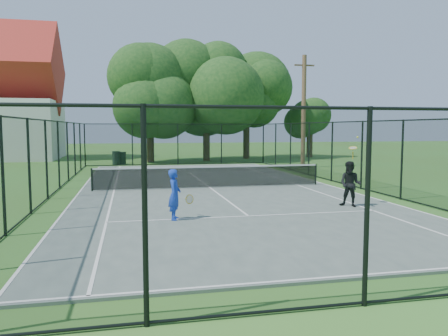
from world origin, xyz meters
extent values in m
plane|color=#416522|center=(0.00, 0.00, 0.00)|extent=(120.00, 120.00, 0.00)
cube|color=#53625B|center=(0.00, 0.00, 0.03)|extent=(11.00, 24.00, 0.06)
cylinder|color=black|center=(-5.00, 0.00, 0.53)|extent=(0.08, 0.08, 0.95)
cylinder|color=black|center=(5.00, 0.00, 0.53)|extent=(0.08, 0.08, 0.95)
cube|color=black|center=(0.00, 0.00, 0.53)|extent=(10.00, 0.03, 0.88)
cube|color=white|center=(0.00, 0.00, 0.98)|extent=(10.00, 0.05, 0.06)
cylinder|color=#332114|center=(-1.82, 16.23, 1.74)|extent=(0.56, 0.56, 3.47)
sphere|color=#113412|center=(-1.82, 16.23, 5.04)|extent=(6.26, 6.26, 6.26)
cylinder|color=#332114|center=(2.72, 16.49, 1.97)|extent=(0.56, 0.56, 3.95)
sphere|color=#113412|center=(2.72, 16.49, 5.72)|extent=(7.08, 7.08, 7.08)
cylinder|color=#332114|center=(6.63, 18.41, 1.91)|extent=(0.56, 0.56, 3.83)
sphere|color=#113412|center=(6.63, 18.41, 5.35)|extent=(6.08, 6.08, 6.08)
cylinder|color=#332114|center=(12.86, 19.01, 1.09)|extent=(0.56, 0.56, 2.19)
sphere|color=#113412|center=(12.86, 19.01, 3.14)|extent=(3.82, 3.82, 3.82)
cylinder|color=black|center=(-4.43, 14.07, 0.47)|extent=(0.54, 0.54, 0.95)
cylinder|color=black|center=(-4.43, 14.07, 0.97)|extent=(0.58, 0.58, 0.05)
cylinder|color=black|center=(-4.00, 14.46, 0.43)|extent=(0.54, 0.54, 0.87)
cylinder|color=black|center=(-4.00, 14.46, 0.89)|extent=(0.58, 0.58, 0.05)
cylinder|color=#4C3823|center=(8.07, 9.00, 3.77)|extent=(0.30, 0.30, 7.53)
cube|color=#4C3823|center=(8.07, 9.00, 6.86)|extent=(1.40, 0.10, 0.10)
imported|color=#1538BA|center=(-2.20, -6.42, 0.79)|extent=(0.47, 0.60, 1.45)
torus|color=gold|center=(-1.75, -6.27, 0.61)|extent=(0.27, 0.18, 0.29)
cylinder|color=silver|center=(-1.75, -6.27, 0.61)|extent=(0.23, 0.15, 0.25)
imported|color=black|center=(3.74, -5.58, 0.82)|extent=(0.93, 0.93, 1.52)
torus|color=gold|center=(3.99, -5.23, 2.01)|extent=(0.30, 0.28, 0.14)
cylinder|color=silver|center=(3.99, -5.23, 2.01)|extent=(0.26, 0.24, 0.11)
sphere|color=#CCE526|center=(4.29, -4.99, 2.37)|extent=(0.07, 0.07, 0.07)
camera|label=1|loc=(-3.43, -18.80, 2.69)|focal=35.00mm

